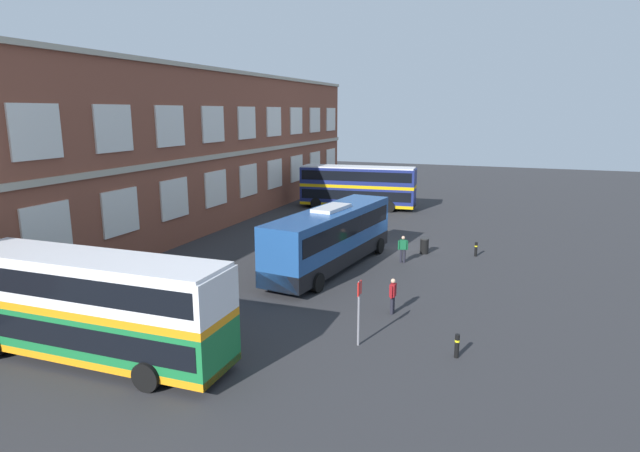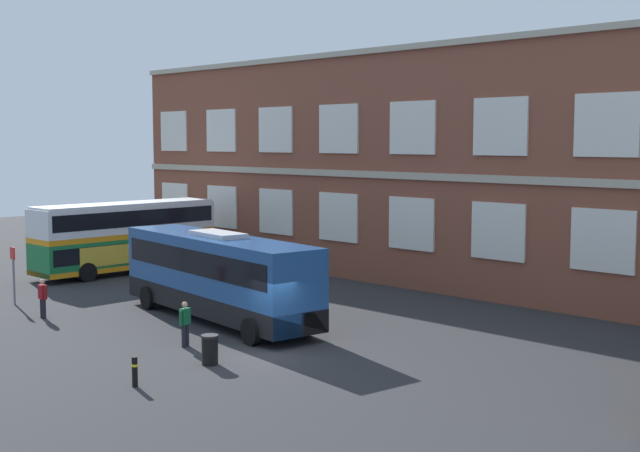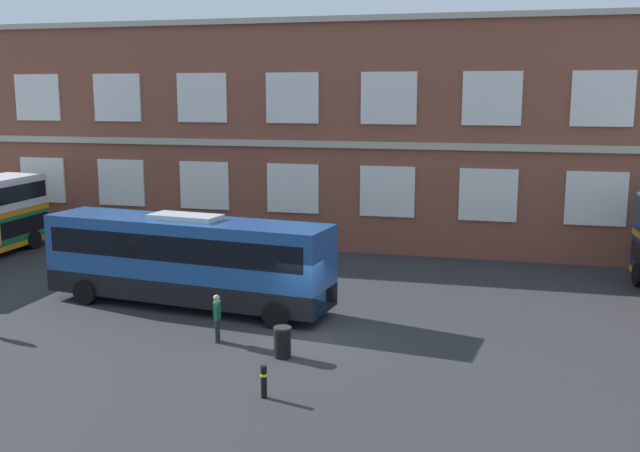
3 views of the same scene
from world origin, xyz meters
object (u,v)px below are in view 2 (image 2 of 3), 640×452
at_px(second_passenger, 185,322).
at_px(station_litter_bin, 210,350).
at_px(touring_coach, 218,276).
at_px(safety_bollard_east, 135,371).
at_px(bus_stand_flag, 13,270).
at_px(waiting_passenger, 43,297).
at_px(double_decker_near, 126,236).

distance_m(second_passenger, station_litter_bin, 2.83).
bearing_deg(second_passenger, touring_coach, 127.17).
xyz_separation_m(station_litter_bin, safety_bollard_east, (0.48, -3.26, -0.03)).
xyz_separation_m(touring_coach, bus_stand_flag, (-9.53, -4.61, -0.27)).
bearing_deg(touring_coach, second_passenger, -52.83).
bearing_deg(bus_stand_flag, waiting_passenger, -7.23).
bearing_deg(waiting_passenger, touring_coach, 41.84).
bearing_deg(double_decker_near, station_litter_bin, -24.36).
bearing_deg(station_litter_bin, safety_bollard_east, -81.70).
xyz_separation_m(touring_coach, station_litter_bin, (5.48, -4.60, -1.39)).
height_order(second_passenger, safety_bollard_east, second_passenger).
distance_m(second_passenger, bus_stand_flag, 12.40).
bearing_deg(double_decker_near, safety_bollard_east, -31.11).
relative_size(touring_coach, second_passenger, 7.19).
bearing_deg(bus_stand_flag, second_passenger, 4.10).
relative_size(station_litter_bin, safety_bollard_east, 1.08).
distance_m(touring_coach, waiting_passenger, 7.70).
relative_size(touring_coach, station_litter_bin, 11.87).
relative_size(bus_stand_flag, safety_bollard_east, 2.84).
height_order(touring_coach, second_passenger, touring_coach).
bearing_deg(bus_stand_flag, safety_bollard_east, -11.88).
bearing_deg(station_litter_bin, waiting_passenger, -177.47).
distance_m(double_decker_near, waiting_passenger, 12.82).
distance_m(second_passenger, safety_bollard_east, 5.21).
xyz_separation_m(double_decker_near, station_litter_bin, (19.76, -8.95, -1.63)).
bearing_deg(double_decker_near, bus_stand_flag, -62.06).
height_order(touring_coach, station_litter_bin, touring_coach).
relative_size(double_decker_near, safety_bollard_east, 11.63).
relative_size(double_decker_near, bus_stand_flag, 4.09).
relative_size(touring_coach, waiting_passenger, 7.19).
bearing_deg(double_decker_near, waiting_passenger, -47.72).
height_order(double_decker_near, station_litter_bin, double_decker_near).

